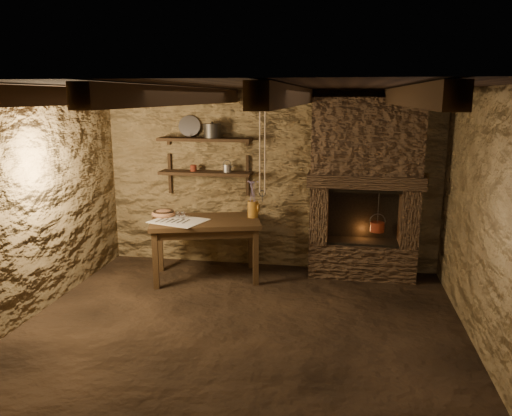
% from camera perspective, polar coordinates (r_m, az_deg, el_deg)
% --- Properties ---
extents(floor, '(4.50, 4.50, 0.00)m').
position_cam_1_polar(floor, '(5.23, -1.75, -13.54)').
color(floor, black).
rests_on(floor, ground).
extents(back_wall, '(4.50, 0.04, 2.40)m').
position_cam_1_polar(back_wall, '(6.76, 1.58, 3.20)').
color(back_wall, brown).
rests_on(back_wall, floor).
extents(front_wall, '(4.50, 0.04, 2.40)m').
position_cam_1_polar(front_wall, '(2.98, -9.74, -9.37)').
color(front_wall, brown).
rests_on(front_wall, floor).
extents(left_wall, '(0.04, 4.00, 2.40)m').
position_cam_1_polar(left_wall, '(5.71, -24.55, 0.30)').
color(left_wall, brown).
rests_on(left_wall, floor).
extents(right_wall, '(0.04, 4.00, 2.40)m').
position_cam_1_polar(right_wall, '(4.90, 24.88, -1.61)').
color(right_wall, brown).
rests_on(right_wall, floor).
extents(ceiling, '(4.50, 4.00, 0.04)m').
position_cam_1_polar(ceiling, '(4.69, -1.95, 13.77)').
color(ceiling, black).
rests_on(ceiling, back_wall).
extents(beam_far_left, '(0.14, 3.95, 0.16)m').
position_cam_1_polar(beam_far_left, '(5.21, -18.70, 12.02)').
color(beam_far_left, black).
rests_on(beam_far_left, ceiling).
extents(beam_mid_left, '(0.14, 3.95, 0.16)m').
position_cam_1_polar(beam_mid_left, '(4.82, -7.92, 12.56)').
color(beam_mid_left, black).
rests_on(beam_mid_left, ceiling).
extents(beam_mid_right, '(0.14, 3.95, 0.16)m').
position_cam_1_polar(beam_mid_right, '(4.62, 4.29, 12.64)').
color(beam_mid_right, black).
rests_on(beam_mid_right, ceiling).
extents(beam_far_right, '(0.14, 3.95, 0.16)m').
position_cam_1_polar(beam_far_right, '(4.63, 17.00, 12.14)').
color(beam_far_right, black).
rests_on(beam_far_right, ceiling).
extents(shelf_lower, '(1.25, 0.30, 0.04)m').
position_cam_1_polar(shelf_lower, '(6.76, -5.78, 4.01)').
color(shelf_lower, black).
rests_on(shelf_lower, back_wall).
extents(shelf_upper, '(1.25, 0.30, 0.04)m').
position_cam_1_polar(shelf_upper, '(6.71, -5.86, 7.81)').
color(shelf_upper, black).
rests_on(shelf_upper, back_wall).
extents(hearth, '(1.43, 0.51, 2.30)m').
position_cam_1_polar(hearth, '(6.46, 12.33, 2.72)').
color(hearth, '#3B2A1D').
rests_on(hearth, floor).
extents(work_table, '(1.52, 1.12, 0.78)m').
position_cam_1_polar(work_table, '(6.46, -5.74, -4.42)').
color(work_table, '#312011').
rests_on(work_table, floor).
extents(linen_cloth, '(0.76, 0.68, 0.01)m').
position_cam_1_polar(linen_cloth, '(6.33, -8.81, -1.46)').
color(linen_cloth, white).
rests_on(linen_cloth, work_table).
extents(pewter_cutlery_row, '(0.57, 0.36, 0.01)m').
position_cam_1_polar(pewter_cutlery_row, '(6.31, -8.88, -1.41)').
color(pewter_cutlery_row, gray).
rests_on(pewter_cutlery_row, linen_cloth).
extents(drinking_glasses, '(0.21, 0.06, 0.08)m').
position_cam_1_polar(drinking_glasses, '(6.43, -8.31, -0.81)').
color(drinking_glasses, silver).
rests_on(drinking_glasses, linen_cloth).
extents(stoneware_jug, '(0.15, 0.14, 0.49)m').
position_cam_1_polar(stoneware_jug, '(6.42, -0.32, 0.76)').
color(stoneware_jug, '#AE7121').
rests_on(stoneware_jug, work_table).
extents(wooden_bowl, '(0.41, 0.41, 0.11)m').
position_cam_1_polar(wooden_bowl, '(6.60, -10.52, -0.66)').
color(wooden_bowl, '#9A6442').
rests_on(wooden_bowl, work_table).
extents(iron_stockpot, '(0.25, 0.25, 0.17)m').
position_cam_1_polar(iron_stockpot, '(6.67, -5.02, 8.70)').
color(iron_stockpot, '#2E2C29').
rests_on(iron_stockpot, shelf_upper).
extents(tin_pan, '(0.31, 0.18, 0.29)m').
position_cam_1_polar(tin_pan, '(6.86, -7.61, 9.25)').
color(tin_pan, '#A6A5A1').
rests_on(tin_pan, shelf_upper).
extents(small_kettle, '(0.18, 0.16, 0.16)m').
position_cam_1_polar(small_kettle, '(6.68, -3.32, 4.56)').
color(small_kettle, '#A6A5A1').
rests_on(small_kettle, shelf_lower).
extents(rusty_tin, '(0.09, 0.09, 0.08)m').
position_cam_1_polar(rusty_tin, '(6.80, -7.16, 4.55)').
color(rusty_tin, '#581C11').
rests_on(rusty_tin, shelf_lower).
extents(red_pot, '(0.22, 0.22, 0.54)m').
position_cam_1_polar(red_pot, '(6.54, 13.69, -2.02)').
color(red_pot, maroon).
rests_on(red_pot, hearth).
extents(hanging_ropes, '(0.08, 0.08, 1.20)m').
position_cam_1_polar(hanging_ropes, '(5.74, 0.74, 7.57)').
color(hanging_ropes, beige).
rests_on(hanging_ropes, ceiling).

